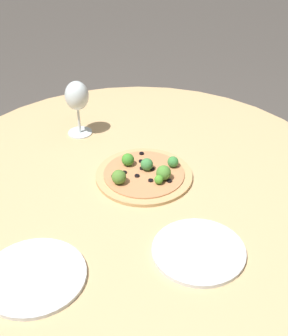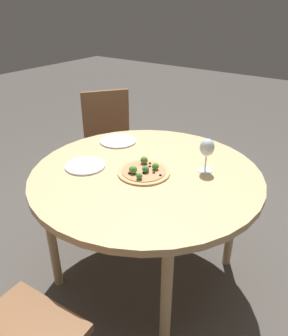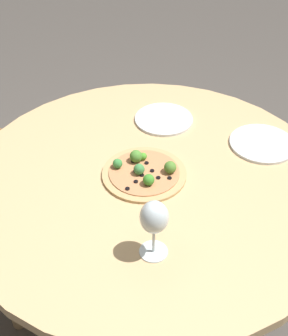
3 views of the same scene
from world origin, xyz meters
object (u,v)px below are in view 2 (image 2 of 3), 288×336
(chair, at_px, (110,143))
(pizza, at_px, (143,171))
(plate_near, at_px, (118,141))
(plate_far, at_px, (85,166))
(wine_glass, at_px, (207,149))

(chair, relative_size, pizza, 3.19)
(plate_near, bearing_deg, chair, -132.43)
(plate_near, bearing_deg, pizza, 56.79)
(plate_near, bearing_deg, plate_far, 11.48)
(pizza, xyz_separation_m, plate_near, (-0.24, -0.37, -0.01))
(chair, distance_m, pizza, 1.01)
(chair, bearing_deg, plate_far, -109.92)
(chair, height_order, pizza, chair)
(chair, xyz_separation_m, plate_near, (0.36, 0.40, 0.24))
(pizza, relative_size, wine_glass, 1.51)
(pizza, bearing_deg, plate_far, -67.76)
(chair, relative_size, plate_near, 3.82)
(wine_glass, xyz_separation_m, plate_far, (0.33, -0.55, -0.12))
(chair, height_order, wine_glass, wine_glass)
(pizza, distance_m, wine_glass, 0.35)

